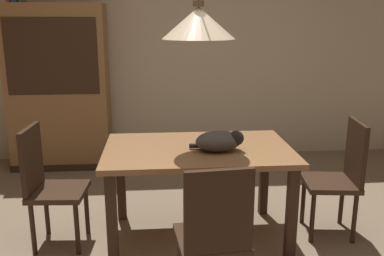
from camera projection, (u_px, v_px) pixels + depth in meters
back_wall at (177, 39)px, 5.12m from camera, size 6.40×0.10×2.90m
dining_table at (198, 160)px, 3.22m from camera, size 1.40×0.90×0.75m
chair_left_side at (47, 182)px, 3.17m from camera, size 0.42×0.42×0.93m
chair_right_side at (341, 173)px, 3.34m from camera, size 0.44×0.44×0.93m
chair_near_front at (214, 233)px, 2.41m from camera, size 0.44×0.44×0.93m
cat_sleeping at (220, 141)px, 3.10m from camera, size 0.39×0.26×0.16m
pendant_lamp at (198, 22)px, 2.97m from camera, size 0.52×0.52×1.30m
hutch_bookcase at (59, 91)px, 4.83m from camera, size 1.12×0.45×1.85m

